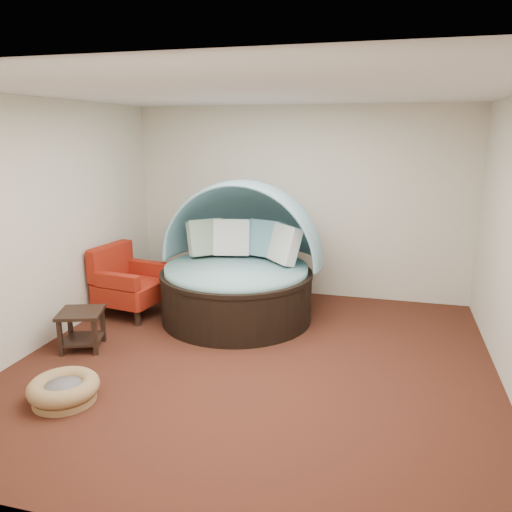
% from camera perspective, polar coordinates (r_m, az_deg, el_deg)
% --- Properties ---
extents(floor, '(5.00, 5.00, 0.00)m').
position_cam_1_polar(floor, '(5.53, -0.13, -12.00)').
color(floor, '#4A2215').
rests_on(floor, ground).
extents(wall_back, '(5.00, 0.00, 5.00)m').
position_cam_1_polar(wall_back, '(7.48, 4.91, 6.11)').
color(wall_back, beige).
rests_on(wall_back, floor).
extents(wall_front, '(5.00, 0.00, 5.00)m').
position_cam_1_polar(wall_front, '(2.83, -13.62, -7.71)').
color(wall_front, beige).
rests_on(wall_front, floor).
extents(wall_left, '(0.00, 5.00, 5.00)m').
position_cam_1_polar(wall_left, '(6.20, -23.07, 3.38)').
color(wall_left, beige).
rests_on(wall_left, floor).
extents(ceiling, '(5.00, 5.00, 0.00)m').
position_cam_1_polar(ceiling, '(4.98, -0.15, 18.33)').
color(ceiling, white).
rests_on(ceiling, wall_back).
extents(canopy_daybed, '(2.21, 2.09, 1.83)m').
position_cam_1_polar(canopy_daybed, '(6.57, -1.91, 0.12)').
color(canopy_daybed, black).
rests_on(canopy_daybed, floor).
extents(pet_basket, '(0.65, 0.65, 0.23)m').
position_cam_1_polar(pet_basket, '(5.08, -21.11, -14.05)').
color(pet_basket, olive).
rests_on(pet_basket, floor).
extents(red_armchair, '(0.92, 0.92, 0.94)m').
position_cam_1_polar(red_armchair, '(6.99, -14.48, -2.99)').
color(red_armchair, black).
rests_on(red_armchair, floor).
extents(side_table, '(0.60, 0.60, 0.45)m').
position_cam_1_polar(side_table, '(6.07, -19.30, -7.39)').
color(side_table, black).
rests_on(side_table, floor).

